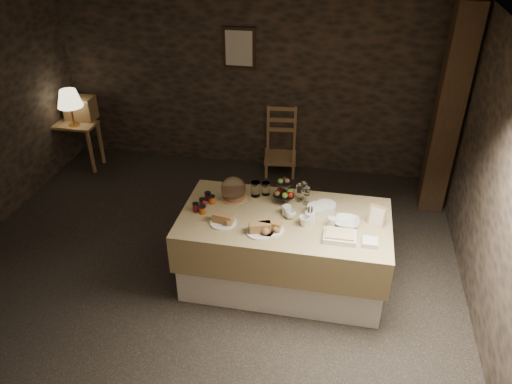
% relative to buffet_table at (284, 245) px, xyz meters
% --- Properties ---
extents(ground_plane, '(5.50, 5.00, 0.01)m').
position_rel_buffet_table_xyz_m(ground_plane, '(-0.86, 0.06, -0.47)').
color(ground_plane, black).
rests_on(ground_plane, ground).
extents(room_shell, '(5.52, 5.02, 2.60)m').
position_rel_buffet_table_xyz_m(room_shell, '(-0.86, 0.06, 1.09)').
color(room_shell, black).
rests_on(room_shell, ground).
extents(buffet_table, '(2.07, 1.10, 0.82)m').
position_rel_buffet_table_xyz_m(buffet_table, '(0.00, 0.00, 0.00)').
color(buffet_table, white).
rests_on(buffet_table, ground_plane).
extents(console_table, '(0.64, 0.37, 0.69)m').
position_rel_buffet_table_xyz_m(console_table, '(-3.36, 1.97, 0.09)').
color(console_table, '#986541').
rests_on(console_table, ground_plane).
extents(table_lamp, '(0.35, 0.35, 0.53)m').
position_rel_buffet_table_xyz_m(table_lamp, '(-3.31, 1.92, 0.61)').
color(table_lamp, '#B4803B').
rests_on(table_lamp, console_table).
extents(wine_rack, '(0.42, 0.26, 0.34)m').
position_rel_buffet_table_xyz_m(wine_rack, '(-3.31, 2.15, 0.39)').
color(wine_rack, '#986541').
rests_on(wine_rack, console_table).
extents(chair, '(0.50, 0.48, 0.75)m').
position_rel_buffet_table_xyz_m(chair, '(-0.39, 2.41, -0.04)').
color(chair, '#986541').
rests_on(chair, ground_plane).
extents(timber_column, '(0.30, 0.30, 2.60)m').
position_rel_buffet_table_xyz_m(timber_column, '(1.69, 1.85, 0.83)').
color(timber_column, black).
rests_on(timber_column, ground_plane).
extents(framed_picture, '(0.45, 0.04, 0.55)m').
position_rel_buffet_table_xyz_m(framed_picture, '(-1.01, 2.53, 1.28)').
color(framed_picture, black).
rests_on(framed_picture, room_shell).
extents(plate_stack_a, '(0.19, 0.19, 0.10)m').
position_rel_buffet_table_xyz_m(plate_stack_a, '(0.30, 0.10, 0.40)').
color(plate_stack_a, silver).
rests_on(plate_stack_a, buffet_table).
extents(plate_stack_b, '(0.20, 0.20, 0.08)m').
position_rel_buffet_table_xyz_m(plate_stack_b, '(0.39, 0.19, 0.39)').
color(plate_stack_b, silver).
rests_on(plate_stack_b, buffet_table).
extents(cutlery_holder, '(0.10, 0.10, 0.12)m').
position_rel_buffet_table_xyz_m(cutlery_holder, '(0.25, -0.05, 0.41)').
color(cutlery_holder, silver).
rests_on(cutlery_holder, buffet_table).
extents(cup_a, '(0.14, 0.14, 0.09)m').
position_rel_buffet_table_xyz_m(cup_a, '(0.05, -0.00, 0.39)').
color(cup_a, silver).
rests_on(cup_a, buffet_table).
extents(cup_b, '(0.12, 0.12, 0.10)m').
position_rel_buffet_table_xyz_m(cup_b, '(0.20, -0.10, 0.40)').
color(cup_b, silver).
rests_on(cup_b, buffet_table).
extents(mug_c, '(0.09, 0.09, 0.09)m').
position_rel_buffet_table_xyz_m(mug_c, '(0.01, 0.05, 0.40)').
color(mug_c, silver).
rests_on(mug_c, buffet_table).
extents(mug_d, '(0.08, 0.08, 0.09)m').
position_rel_buffet_table_xyz_m(mug_d, '(0.46, -0.06, 0.39)').
color(mug_d, silver).
rests_on(mug_d, buffet_table).
extents(bowl, '(0.25, 0.25, 0.06)m').
position_rel_buffet_table_xyz_m(bowl, '(0.60, -0.02, 0.38)').
color(bowl, silver).
rests_on(bowl, buffet_table).
extents(cake_dome, '(0.26, 0.26, 0.26)m').
position_rel_buffet_table_xyz_m(cake_dome, '(-0.58, 0.24, 0.45)').
color(cake_dome, '#986541').
rests_on(cake_dome, buffet_table).
extents(fruit_stand, '(0.22, 0.22, 0.31)m').
position_rel_buffet_table_xyz_m(fruit_stand, '(-0.05, 0.26, 0.47)').
color(fruit_stand, black).
rests_on(fruit_stand, buffet_table).
extents(bread_platter_left, '(0.26, 0.26, 0.11)m').
position_rel_buffet_table_xyz_m(bread_platter_left, '(-0.57, -0.22, 0.39)').
color(bread_platter_left, silver).
rests_on(bread_platter_left, buffet_table).
extents(bread_platter_center, '(0.26, 0.26, 0.11)m').
position_rel_buffet_table_xyz_m(bread_platter_center, '(-0.20, -0.30, 0.39)').
color(bread_platter_center, silver).
rests_on(bread_platter_center, buffet_table).
extents(bread_platter_right, '(0.26, 0.26, 0.11)m').
position_rel_buffet_table_xyz_m(bread_platter_right, '(-0.10, -0.24, 0.39)').
color(bread_platter_right, silver).
rests_on(bread_platter_right, buffet_table).
extents(jam_jars, '(0.18, 0.32, 0.07)m').
position_rel_buffet_table_xyz_m(jam_jars, '(-0.83, 0.03, 0.39)').
color(jam_jars, maroon).
rests_on(jam_jars, buffet_table).
extents(tart_dish, '(0.30, 0.22, 0.07)m').
position_rel_buffet_table_xyz_m(tart_dish, '(0.55, -0.26, 0.38)').
color(tart_dish, silver).
rests_on(tart_dish, buffet_table).
extents(square_dish, '(0.14, 0.14, 0.04)m').
position_rel_buffet_table_xyz_m(square_dish, '(0.82, -0.29, 0.37)').
color(square_dish, silver).
rests_on(square_dish, buffet_table).
extents(menu_frame, '(0.18, 0.13, 0.22)m').
position_rel_buffet_table_xyz_m(menu_frame, '(0.88, 0.05, 0.44)').
color(menu_frame, '#986541').
rests_on(menu_frame, buffet_table).
extents(storage_jar_a, '(0.10, 0.10, 0.16)m').
position_rel_buffet_table_xyz_m(storage_jar_a, '(-0.36, 0.34, 0.43)').
color(storage_jar_a, white).
rests_on(storage_jar_a, buffet_table).
extents(storage_jar_b, '(0.09, 0.09, 0.14)m').
position_rel_buffet_table_xyz_m(storage_jar_b, '(-0.26, 0.39, 0.42)').
color(storage_jar_b, white).
rests_on(storage_jar_b, buffet_table).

